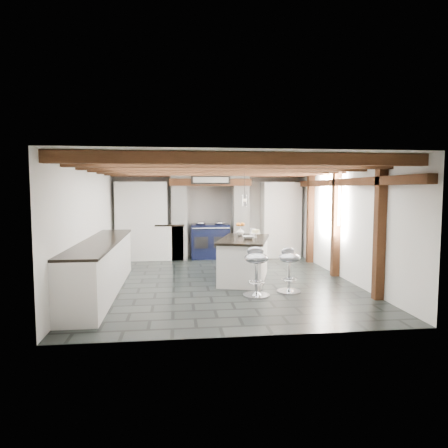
{
  "coord_description": "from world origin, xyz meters",
  "views": [
    {
      "loc": [
        -0.87,
        -7.72,
        1.82
      ],
      "look_at": [
        0.1,
        0.4,
        1.1
      ],
      "focal_mm": 32.0,
      "sensor_mm": 36.0,
      "label": 1
    }
  ],
  "objects": [
    {
      "name": "ground",
      "position": [
        0.0,
        0.0,
        0.0
      ],
      "size": [
        6.0,
        6.0,
        0.0
      ],
      "primitive_type": "plane",
      "color": "black",
      "rests_on": "ground"
    },
    {
      "name": "bar_stool_near",
      "position": [
        1.08,
        -0.99,
        0.49
      ],
      "size": [
        0.49,
        0.49,
        0.79
      ],
      "rotation": [
        0.0,
        0.0,
        0.32
      ],
      "color": "silver",
      "rests_on": "ground"
    },
    {
      "name": "range_cooker",
      "position": [
        0.0,
        2.68,
        0.47
      ],
      "size": [
        1.0,
        0.63,
        0.99
      ],
      "color": "black",
      "rests_on": "ground"
    },
    {
      "name": "kitchen_island",
      "position": [
        0.47,
        0.08,
        0.43
      ],
      "size": [
        1.34,
        1.88,
        1.12
      ],
      "rotation": [
        0.0,
        0.0,
        -0.29
      ],
      "color": "white",
      "rests_on": "ground"
    },
    {
      "name": "room_shell",
      "position": [
        -0.61,
        1.42,
        1.07
      ],
      "size": [
        6.0,
        6.03,
        6.0
      ],
      "color": "white",
      "rests_on": "ground"
    },
    {
      "name": "bar_stool_far",
      "position": [
        0.46,
        -1.18,
        0.52
      ],
      "size": [
        0.49,
        0.49,
        0.84
      ],
      "rotation": [
        0.0,
        0.0,
        -0.21
      ],
      "color": "silver",
      "rests_on": "ground"
    }
  ]
}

